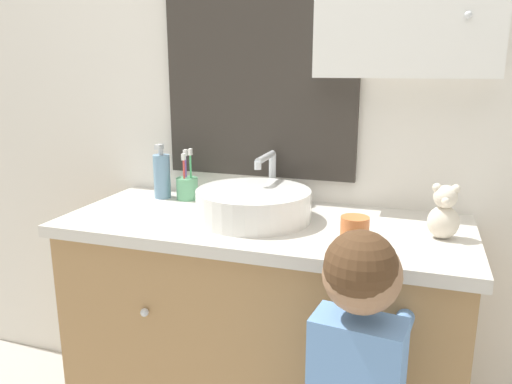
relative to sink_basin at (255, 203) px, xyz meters
name	(u,v)px	position (x,y,z in m)	size (l,w,h in m)	color
wall_back	(295,60)	(0.05, 0.27, 0.42)	(3.20, 0.18, 2.50)	silver
vanity_counter	(263,339)	(0.03, -0.01, -0.45)	(1.22, 0.52, 0.80)	#A37A4C
sink_basin	(255,203)	(0.00, 0.00, 0.00)	(0.35, 0.40, 0.18)	white
toothbrush_holder	(187,187)	(-0.30, 0.15, -0.01)	(0.08, 0.08, 0.18)	#66B27F
soap_dispenser	(162,176)	(-0.39, 0.14, 0.03)	(0.06, 0.06, 0.19)	#6B93B2
teddy_bear	(444,213)	(0.54, -0.01, 0.02)	(0.08, 0.07, 0.15)	beige
drinking_cup	(354,235)	(0.33, -0.20, 0.00)	(0.07, 0.07, 0.09)	orange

